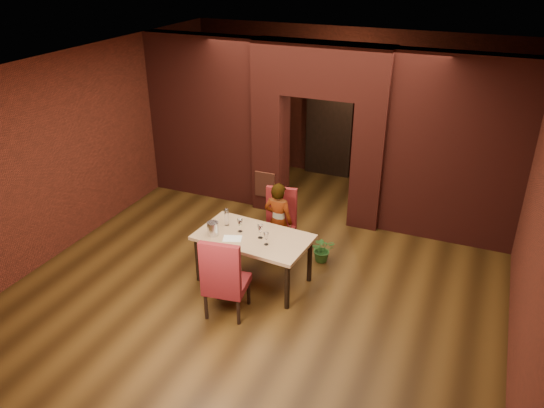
{
  "coord_description": "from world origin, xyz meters",
  "views": [
    {
      "loc": [
        2.77,
        -6.72,
        4.68
      ],
      "look_at": [
        -0.08,
        0.0,
        1.08
      ],
      "focal_mm": 35.0,
      "sensor_mm": 36.0,
      "label": 1
    }
  ],
  "objects": [
    {
      "name": "tasting_sheet",
      "position": [
        -0.4,
        -0.74,
        0.79
      ],
      "size": [
        0.32,
        0.28,
        0.0
      ],
      "primitive_type": "cube",
      "rotation": [
        0.0,
        0.0,
        0.33
      ],
      "color": "white",
      "rests_on": "dining_table"
    },
    {
      "name": "person_seated",
      "position": [
        -0.07,
        0.23,
        0.67
      ],
      "size": [
        0.51,
        0.35,
        1.34
      ],
      "primitive_type": "imported",
      "rotation": [
        0.0,
        0.0,
        3.08
      ],
      "color": "silver",
      "rests_on": "ground"
    },
    {
      "name": "wine_bucket",
      "position": [
        -0.71,
        -0.75,
        0.89
      ],
      "size": [
        0.17,
        0.17,
        0.21
      ],
      "primitive_type": "cylinder",
      "color": "silver",
      "rests_on": "dining_table"
    },
    {
      "name": "wine_glass_a",
      "position": [
        -0.39,
        -0.5,
        0.89
      ],
      "size": [
        0.09,
        0.09,
        0.21
      ],
      "primitive_type": null,
      "color": "white",
      "rests_on": "dining_table"
    },
    {
      "name": "rear_door",
      "position": [
        -0.4,
        3.94,
        1.05
      ],
      "size": [
        0.9,
        0.08,
        2.1
      ],
      "primitive_type": "cube",
      "color": "black",
      "rests_on": "ground"
    },
    {
      "name": "vent_panel",
      "position": [
        -0.95,
        1.71,
        0.55
      ],
      "size": [
        0.4,
        0.03,
        0.5
      ],
      "primitive_type": "cube",
      "color": "#9D462D",
      "rests_on": "ground"
    },
    {
      "name": "ceiling",
      "position": [
        0.0,
        0.0,
        3.2
      ],
      "size": [
        7.0,
        8.0,
        0.04
      ],
      "primitive_type": "cube",
      "color": "silver",
      "rests_on": "ground"
    },
    {
      "name": "wall_right",
      "position": [
        3.5,
        0.0,
        1.6
      ],
      "size": [
        0.04,
        8.0,
        3.2
      ],
      "primitive_type": "cube",
      "color": "maroon",
      "rests_on": "ground"
    },
    {
      "name": "pillar_right",
      "position": [
        0.95,
        2.0,
        1.15
      ],
      "size": [
        0.55,
        0.55,
        2.3
      ],
      "primitive_type": "cube",
      "color": "maroon",
      "rests_on": "ground"
    },
    {
      "name": "water_bottle",
      "position": [
        -0.66,
        -0.4,
        0.93
      ],
      "size": [
        0.07,
        0.07,
        0.29
      ],
      "primitive_type": "cylinder",
      "color": "white",
      "rests_on": "dining_table"
    },
    {
      "name": "pillar_left",
      "position": [
        -0.95,
        2.0,
        1.15
      ],
      "size": [
        0.55,
        0.55,
        2.3
      ],
      "primitive_type": "cube",
      "color": "maroon",
      "rests_on": "ground"
    },
    {
      "name": "wing_wall_right",
      "position": [
        2.36,
        2.0,
        1.6
      ],
      "size": [
        2.28,
        0.35,
        3.2
      ],
      "primitive_type": "cube",
      "color": "maroon",
      "rests_on": "ground"
    },
    {
      "name": "wall_back",
      "position": [
        0.0,
        4.0,
        1.6
      ],
      "size": [
        7.0,
        0.04,
        3.2
      ],
      "primitive_type": "cube",
      "color": "maroon",
      "rests_on": "ground"
    },
    {
      "name": "dining_table",
      "position": [
        -0.15,
        -0.54,
        0.39
      ],
      "size": [
        1.75,
        1.08,
        0.79
      ],
      "primitive_type": "cube",
      "rotation": [
        0.0,
        0.0,
        -0.08
      ],
      "color": "tan",
      "rests_on": "ground"
    },
    {
      "name": "wall_front",
      "position": [
        0.0,
        -4.0,
        1.6
      ],
      "size": [
        7.0,
        0.04,
        3.2
      ],
      "primitive_type": "cube",
      "color": "maroon",
      "rests_on": "ground"
    },
    {
      "name": "rear_door_frame",
      "position": [
        -0.4,
        3.9,
        1.05
      ],
      "size": [
        1.02,
        0.04,
        2.22
      ],
      "primitive_type": "cube",
      "color": "black",
      "rests_on": "ground"
    },
    {
      "name": "wall_left",
      "position": [
        -3.5,
        0.0,
        1.6
      ],
      "size": [
        0.04,
        8.0,
        3.2
      ],
      "primitive_type": "cube",
      "color": "maroon",
      "rests_on": "ground"
    },
    {
      "name": "lintel",
      "position": [
        0.0,
        2.0,
        2.75
      ],
      "size": [
        2.45,
        0.55,
        0.9
      ],
      "primitive_type": "cube",
      "color": "maroon",
      "rests_on": "ground"
    },
    {
      "name": "floor",
      "position": [
        0.0,
        0.0,
        0.0
      ],
      "size": [
        8.0,
        8.0,
        0.0
      ],
      "primitive_type": "plane",
      "color": "#442B11",
      "rests_on": "ground"
    },
    {
      "name": "wine_glass_c",
      "position": [
        0.13,
        -0.7,
        0.89
      ],
      "size": [
        0.08,
        0.08,
        0.2
      ],
      "primitive_type": null,
      "color": "white",
      "rests_on": "dining_table"
    },
    {
      "name": "potted_plant",
      "position": [
        0.64,
        0.4,
        0.22
      ],
      "size": [
        0.49,
        0.47,
        0.44
      ],
      "primitive_type": "imported",
      "rotation": [
        0.0,
        0.0,
        0.4
      ],
      "color": "#2E6528",
      "rests_on": "ground"
    },
    {
      "name": "chair_far",
      "position": [
        -0.11,
        0.33,
        0.56
      ],
      "size": [
        0.58,
        0.58,
        1.12
      ],
      "primitive_type": "cube",
      "rotation": [
        0.0,
        0.0,
        0.15
      ],
      "color": "maroon",
      "rests_on": "ground"
    },
    {
      "name": "wing_wall_left",
      "position": [
        -2.36,
        2.0,
        1.6
      ],
      "size": [
        2.28,
        0.35,
        3.2
      ],
      "primitive_type": "cube",
      "color": "maroon",
      "rests_on": "ground"
    },
    {
      "name": "wine_glass_b",
      "position": [
        -0.03,
        -0.56,
        0.9
      ],
      "size": [
        0.09,
        0.09,
        0.22
      ],
      "primitive_type": null,
      "color": "white",
      "rests_on": "dining_table"
    },
    {
      "name": "chair_near",
      "position": [
        -0.17,
        -1.38,
        0.61
      ],
      "size": [
        0.63,
        0.63,
        1.23
      ],
      "primitive_type": "cube",
      "rotation": [
        0.0,
        0.0,
        3.29
      ],
      "color": "maroon",
      "rests_on": "ground"
    }
  ]
}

